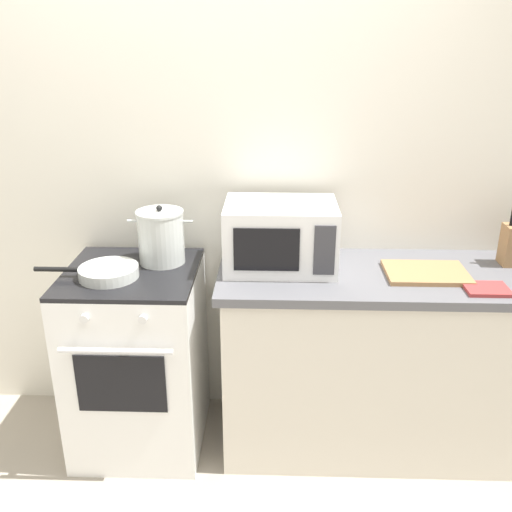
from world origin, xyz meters
TOP-DOWN VIEW (x-y plane):
  - back_wall at (0.30, 0.97)m, footprint 4.40×0.10m
  - lower_cabinet_right at (0.90, 0.62)m, footprint 1.64×0.56m
  - countertop_right at (0.90, 0.62)m, footprint 1.70×0.60m
  - stove at (-0.35, 0.60)m, footprint 0.60×0.64m
  - stock_pot at (-0.22, 0.71)m, footprint 0.30×0.22m
  - frying_pan at (-0.43, 0.52)m, footprint 0.46×0.26m
  - microwave at (0.33, 0.68)m, footprint 0.50×0.37m
  - cutting_board at (0.98, 0.60)m, footprint 0.36×0.26m
  - oven_mitt at (1.19, 0.44)m, footprint 0.18×0.14m

SIDE VIEW (x-z plane):
  - lower_cabinet_right at x=0.90m, z-range 0.00..0.88m
  - stove at x=-0.35m, z-range 0.00..0.92m
  - countertop_right at x=0.90m, z-range 0.88..0.92m
  - oven_mitt at x=1.19m, z-range 0.92..0.94m
  - cutting_board at x=0.98m, z-range 0.92..0.94m
  - frying_pan at x=-0.43m, z-range 0.92..0.97m
  - stock_pot at x=-0.22m, z-range 0.91..1.18m
  - microwave at x=0.33m, z-range 0.92..1.22m
  - back_wall at x=0.30m, z-range 0.00..2.50m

